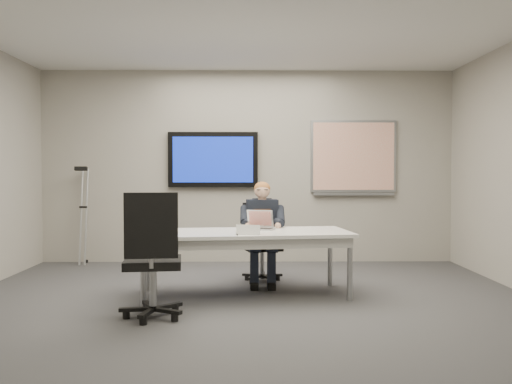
{
  "coord_description": "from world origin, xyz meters",
  "views": [
    {
      "loc": [
        0.02,
        -5.35,
        1.32
      ],
      "look_at": [
        0.1,
        0.77,
        1.1
      ],
      "focal_mm": 40.0,
      "sensor_mm": 36.0,
      "label": 1
    }
  ],
  "objects_px": {
    "conference_table": "(245,239)",
    "seated_person": "(262,243)",
    "office_chair_far": "(261,257)",
    "laptop": "(260,225)",
    "office_chair_near": "(153,280)"
  },
  "relations": [
    {
      "from": "conference_table",
      "to": "seated_person",
      "type": "bearing_deg",
      "value": 64.23
    },
    {
      "from": "office_chair_far",
      "to": "conference_table",
      "type": "bearing_deg",
      "value": -117.76
    },
    {
      "from": "office_chair_far",
      "to": "laptop",
      "type": "xyz_separation_m",
      "value": [
        -0.02,
        -0.6,
        0.45
      ]
    },
    {
      "from": "laptop",
      "to": "seated_person",
      "type": "bearing_deg",
      "value": 102.72
    },
    {
      "from": "conference_table",
      "to": "office_chair_far",
      "type": "xyz_separation_m",
      "value": [
        0.19,
        0.82,
        -0.31
      ]
    },
    {
      "from": "office_chair_far",
      "to": "office_chair_near",
      "type": "distance_m",
      "value": 2.06
    },
    {
      "from": "office_chair_far",
      "to": "laptop",
      "type": "bearing_deg",
      "value": -106.54
    },
    {
      "from": "office_chair_far",
      "to": "office_chair_near",
      "type": "xyz_separation_m",
      "value": [
        -1.01,
        -1.8,
        0.06
      ]
    },
    {
      "from": "conference_table",
      "to": "seated_person",
      "type": "relative_size",
      "value": 1.93
    },
    {
      "from": "office_chair_near",
      "to": "laptop",
      "type": "height_order",
      "value": "office_chair_near"
    },
    {
      "from": "conference_table",
      "to": "office_chair_far",
      "type": "relative_size",
      "value": 2.46
    },
    {
      "from": "office_chair_near",
      "to": "laptop",
      "type": "bearing_deg",
      "value": -135.8
    },
    {
      "from": "conference_table",
      "to": "laptop",
      "type": "bearing_deg",
      "value": 45.23
    },
    {
      "from": "seated_person",
      "to": "conference_table",
      "type": "bearing_deg",
      "value": -113.28
    },
    {
      "from": "conference_table",
      "to": "laptop",
      "type": "distance_m",
      "value": 0.31
    }
  ]
}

